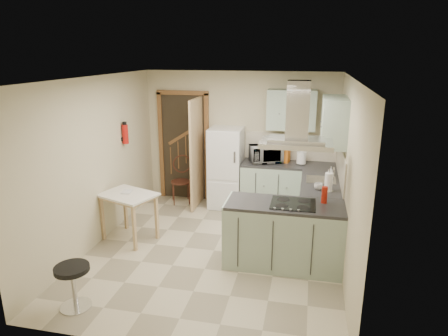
% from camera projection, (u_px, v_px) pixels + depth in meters
% --- Properties ---
extents(floor, '(4.20, 4.20, 0.00)m').
position_uv_depth(floor, '(214.00, 250.00, 5.91)').
color(floor, '#C2B797').
rests_on(floor, ground).
extents(ceiling, '(4.20, 4.20, 0.00)m').
position_uv_depth(ceiling, '(213.00, 78.00, 5.21)').
color(ceiling, silver).
rests_on(ceiling, back_wall).
extents(back_wall, '(3.60, 0.00, 3.60)m').
position_uv_depth(back_wall, '(240.00, 139.00, 7.53)').
color(back_wall, beige).
rests_on(back_wall, floor).
extents(left_wall, '(0.00, 4.20, 4.20)m').
position_uv_depth(left_wall, '(96.00, 162.00, 5.92)').
color(left_wall, beige).
rests_on(left_wall, floor).
extents(right_wall, '(0.00, 4.20, 4.20)m').
position_uv_depth(right_wall, '(348.00, 178.00, 5.19)').
color(right_wall, beige).
rests_on(right_wall, floor).
extents(doorway, '(1.10, 0.12, 2.10)m').
position_uv_depth(doorway, '(184.00, 147.00, 7.78)').
color(doorway, brown).
rests_on(doorway, floor).
extents(fridge, '(0.60, 0.60, 1.50)m').
position_uv_depth(fridge, '(226.00, 168.00, 7.43)').
color(fridge, white).
rests_on(fridge, floor).
extents(counter_back, '(1.08, 0.60, 0.90)m').
position_uv_depth(counter_back, '(272.00, 186.00, 7.34)').
color(counter_back, '#9EB2A0').
rests_on(counter_back, floor).
extents(counter_right, '(0.60, 1.95, 0.90)m').
position_uv_depth(counter_right, '(319.00, 203.00, 6.53)').
color(counter_right, '#9EB2A0').
rests_on(counter_right, floor).
extents(splashback, '(1.68, 0.02, 0.50)m').
position_uv_depth(splashback, '(291.00, 147.00, 7.35)').
color(splashback, beige).
rests_on(splashback, counter_back).
extents(wall_cabinet_back, '(0.85, 0.35, 0.70)m').
position_uv_depth(wall_cabinet_back, '(292.00, 110.00, 7.00)').
color(wall_cabinet_back, '#9EB2A0').
rests_on(wall_cabinet_back, back_wall).
extents(wall_cabinet_right, '(0.35, 0.90, 0.70)m').
position_uv_depth(wall_cabinet_right, '(334.00, 121.00, 5.85)').
color(wall_cabinet_right, '#9EB2A0').
rests_on(wall_cabinet_right, right_wall).
extents(peninsula, '(1.55, 0.65, 0.90)m').
position_uv_depth(peninsula, '(284.00, 235.00, 5.40)').
color(peninsula, '#9EB2A0').
rests_on(peninsula, floor).
extents(hob, '(0.58, 0.50, 0.01)m').
position_uv_depth(hob, '(293.00, 204.00, 5.26)').
color(hob, black).
rests_on(hob, peninsula).
extents(extractor_hood, '(0.90, 0.55, 0.10)m').
position_uv_depth(extractor_hood, '(296.00, 143.00, 5.03)').
color(extractor_hood, silver).
rests_on(extractor_hood, ceiling).
extents(sink, '(0.45, 0.40, 0.01)m').
position_uv_depth(sink, '(321.00, 180.00, 6.24)').
color(sink, silver).
rests_on(sink, counter_right).
extents(fire_extinguisher, '(0.10, 0.10, 0.32)m').
position_uv_depth(fire_extinguisher, '(125.00, 134.00, 6.69)').
color(fire_extinguisher, '#B2140F').
rests_on(fire_extinguisher, left_wall).
extents(drop_leaf_table, '(0.96, 0.84, 0.75)m').
position_uv_depth(drop_leaf_table, '(129.00, 217.00, 6.18)').
color(drop_leaf_table, tan).
rests_on(drop_leaf_table, floor).
extents(bentwood_chair, '(0.49, 0.49, 0.84)m').
position_uv_depth(bentwood_chair, '(181.00, 182.00, 7.69)').
color(bentwood_chair, '#54331C').
rests_on(bentwood_chair, floor).
extents(stool, '(0.41, 0.41, 0.53)m').
position_uv_depth(stool, '(74.00, 287.00, 4.54)').
color(stool, black).
rests_on(stool, floor).
extents(microwave, '(0.66, 0.57, 0.31)m').
position_uv_depth(microwave, '(266.00, 154.00, 7.21)').
color(microwave, black).
rests_on(microwave, counter_back).
extents(kettle, '(0.22, 0.22, 0.25)m').
position_uv_depth(kettle, '(301.00, 158.00, 7.07)').
color(kettle, white).
rests_on(kettle, counter_back).
extents(cereal_box, '(0.12, 0.21, 0.30)m').
position_uv_depth(cereal_box, '(287.00, 154.00, 7.21)').
color(cereal_box, orange).
rests_on(cereal_box, counter_back).
extents(soap_bottle, '(0.09, 0.09, 0.16)m').
position_uv_depth(soap_bottle, '(331.00, 171.00, 6.41)').
color(soap_bottle, silver).
rests_on(soap_bottle, counter_right).
extents(paper_towel, '(0.15, 0.15, 0.28)m').
position_uv_depth(paper_towel, '(329.00, 182.00, 5.70)').
color(paper_towel, white).
rests_on(paper_towel, counter_right).
extents(cup, '(0.13, 0.13, 0.09)m').
position_uv_depth(cup, '(318.00, 186.00, 5.80)').
color(cup, white).
rests_on(cup, counter_right).
extents(red_bottle, '(0.10, 0.10, 0.22)m').
position_uv_depth(red_bottle, '(324.00, 195.00, 5.27)').
color(red_bottle, '#B31E0F').
rests_on(red_bottle, peninsula).
extents(book, '(0.17, 0.22, 0.09)m').
position_uv_depth(book, '(122.00, 189.00, 6.14)').
color(book, '#94313A').
rests_on(book, drop_leaf_table).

